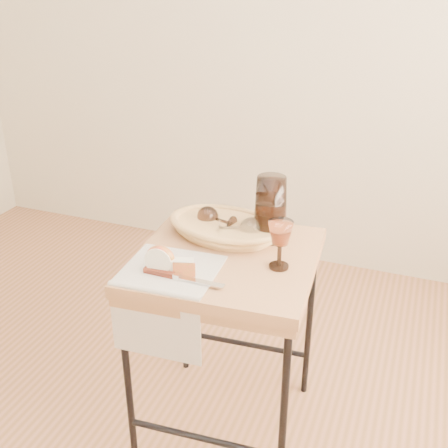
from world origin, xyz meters
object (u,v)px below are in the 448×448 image
at_px(bread_basket, 225,229).
at_px(apple_half, 160,258).
at_px(side_table, 226,345).
at_px(table_knife, 180,276).
at_px(pitcher, 271,208).
at_px(goblet_lying_b, 237,228).
at_px(goblet_lying_a, 218,220).
at_px(tea_towel, 171,270).
at_px(wine_goblet, 280,245).

relative_size(bread_basket, apple_half, 3.91).
bearing_deg(bread_basket, side_table, -61.65).
bearing_deg(table_knife, bread_basket, 87.38).
bearing_deg(side_table, pitcher, 59.39).
relative_size(side_table, pitcher, 2.77).
height_order(goblet_lying_b, pitcher, pitcher).
bearing_deg(side_table, goblet_lying_a, 120.95).
bearing_deg(side_table, goblet_lying_b, 89.44).
height_order(side_table, table_knife, table_knife).
xyz_separation_m(bread_basket, apple_half, (-0.10, -0.30, 0.02)).
relative_size(bread_basket, table_knife, 1.41).
bearing_deg(bread_basket, goblet_lying_a, 159.01).
height_order(side_table, goblet_lying_a, goblet_lying_a).
relative_size(bread_basket, pitcher, 1.36).
bearing_deg(table_knife, goblet_lying_b, 77.22).
distance_m(pitcher, apple_half, 0.42).
height_order(pitcher, apple_half, pitcher).
relative_size(tea_towel, pitcher, 1.09).
relative_size(tea_towel, goblet_lying_a, 2.34).
distance_m(bread_basket, wine_goblet, 0.28).
xyz_separation_m(tea_towel, goblet_lying_a, (0.04, 0.30, 0.05)).
xyz_separation_m(bread_basket, pitcher, (0.15, 0.04, 0.08)).
bearing_deg(wine_goblet, tea_towel, -155.68).
xyz_separation_m(goblet_lying_a, pitcher, (0.18, 0.02, 0.06)).
distance_m(tea_towel, bread_basket, 0.29).
relative_size(bread_basket, goblet_lying_a, 2.93).
bearing_deg(side_table, bread_basket, 112.78).
height_order(bread_basket, wine_goblet, wine_goblet).
height_order(goblet_lying_a, pitcher, pitcher).
height_order(tea_towel, goblet_lying_b, goblet_lying_b).
bearing_deg(tea_towel, side_table, 48.02).
bearing_deg(wine_goblet, pitcher, 115.09).
relative_size(tea_towel, wine_goblet, 1.80).
bearing_deg(bread_basket, apple_half, -102.29).
distance_m(goblet_lying_a, apple_half, 0.32).
bearing_deg(wine_goblet, table_knife, -144.49).
bearing_deg(goblet_lying_b, bread_basket, 137.05).
relative_size(tea_towel, bread_basket, 0.80).
relative_size(goblet_lying_b, apple_half, 1.31).
bearing_deg(goblet_lying_b, goblet_lying_a, 135.22).
distance_m(tea_towel, table_knife, 0.07).
height_order(side_table, goblet_lying_b, goblet_lying_b).
xyz_separation_m(goblet_lying_b, table_knife, (-0.07, -0.30, -0.03)).
bearing_deg(pitcher, table_knife, -137.14).
bearing_deg(tea_towel, wine_goblet, 20.99).
height_order(side_table, wine_goblet, wine_goblet).
distance_m(side_table, apple_half, 0.47).
relative_size(side_table, goblet_lying_a, 5.97).
bearing_deg(apple_half, pitcher, 48.26).
xyz_separation_m(goblet_lying_a, table_knife, (0.01, -0.34, -0.03)).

